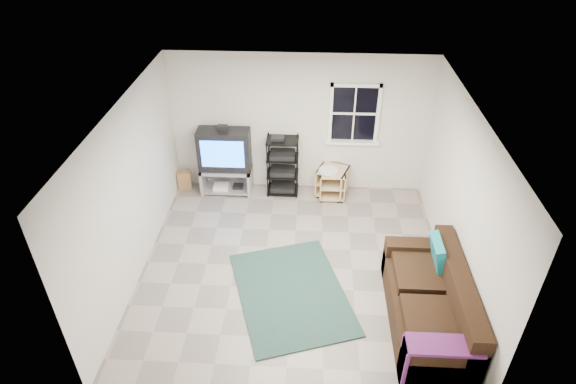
# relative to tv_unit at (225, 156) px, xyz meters

# --- Properties ---
(room) EXTENTS (4.60, 4.62, 4.60)m
(room) POSITION_rel_tv_unit_xyz_m (2.29, 0.22, 0.72)
(room) COLOR gray
(room) RESTS_ON ground
(tv_unit) EXTENTS (0.93, 0.47, 1.37)m
(tv_unit) POSITION_rel_tv_unit_xyz_m (0.00, 0.00, 0.00)
(tv_unit) COLOR #96969D
(tv_unit) RESTS_ON ground
(av_rack) EXTENTS (0.57, 0.42, 1.15)m
(av_rack) POSITION_rel_tv_unit_xyz_m (1.05, 0.03, -0.25)
(av_rack) COLOR black
(av_rack) RESTS_ON ground
(side_table_left) EXTENTS (0.46, 0.46, 0.54)m
(side_table_left) POSITION_rel_tv_unit_xyz_m (1.97, -0.05, -0.47)
(side_table_left) COLOR tan
(side_table_left) RESTS_ON ground
(side_table_right) EXTENTS (0.65, 0.65, 0.58)m
(side_table_right) POSITION_rel_tv_unit_xyz_m (1.97, 0.01, -0.43)
(side_table_right) COLOR tan
(side_table_right) RESTS_ON ground
(sofa) EXTENTS (0.93, 2.09, 0.96)m
(sofa) POSITION_rel_tv_unit_xyz_m (3.19, -3.03, -0.42)
(sofa) COLOR black
(sofa) RESTS_ON ground
(shag_rug) EXTENTS (2.02, 2.38, 0.02)m
(shag_rug) POSITION_rel_tv_unit_xyz_m (1.34, -2.59, -0.74)
(shag_rug) COLOR black
(shag_rug) RESTS_ON ground
(paper_bag) EXTENTS (0.28, 0.22, 0.36)m
(paper_bag) POSITION_rel_tv_unit_xyz_m (-0.83, 0.06, -0.57)
(paper_bag) COLOR #9C7346
(paper_bag) RESTS_ON ground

